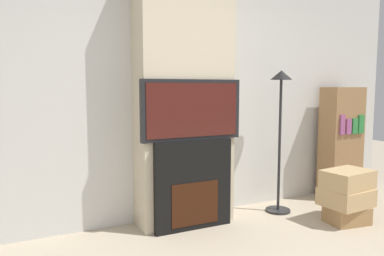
# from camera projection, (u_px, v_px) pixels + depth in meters

# --- Properties ---
(wall_back) EXTENTS (6.00, 0.06, 2.70)m
(wall_back) POSITION_uv_depth(u_px,v_px,m) (175.00, 90.00, 3.89)
(wall_back) COLOR silver
(wall_back) RESTS_ON ground_plane
(chimney_breast) EXTENTS (0.96, 0.36, 2.70)m
(chimney_breast) POSITION_uv_depth(u_px,v_px,m) (184.00, 90.00, 3.70)
(chimney_breast) COLOR beige
(chimney_breast) RESTS_ON ground_plane
(fireplace) EXTENTS (0.80, 0.15, 0.87)m
(fireplace) POSITION_uv_depth(u_px,v_px,m) (192.00, 185.00, 3.64)
(fireplace) COLOR black
(fireplace) RESTS_ON ground_plane
(television) EXTENTS (1.02, 0.07, 0.58)m
(television) POSITION_uv_depth(u_px,v_px,m) (192.00, 110.00, 3.56)
(television) COLOR black
(television) RESTS_ON fireplace
(floor_lamp) EXTENTS (0.27, 0.27, 1.56)m
(floor_lamp) POSITION_uv_depth(u_px,v_px,m) (280.00, 116.00, 4.05)
(floor_lamp) COLOR #262628
(floor_lamp) RESTS_ON ground_plane
(box_stack) EXTENTS (0.53, 0.42, 0.54)m
(box_stack) POSITION_uv_depth(u_px,v_px,m) (347.00, 195.00, 3.80)
(box_stack) COLOR #A37A4C
(box_stack) RESTS_ON ground_plane
(bookshelf) EXTENTS (0.50, 0.30, 1.38)m
(bookshelf) POSITION_uv_depth(u_px,v_px,m) (341.00, 143.00, 4.65)
(bookshelf) COLOR #997047
(bookshelf) RESTS_ON ground_plane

